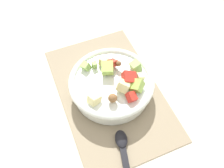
# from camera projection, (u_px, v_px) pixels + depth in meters

# --- Properties ---
(ground_plane) EXTENTS (2.40, 2.40, 0.00)m
(ground_plane) POSITION_uv_depth(u_px,v_px,m) (110.00, 92.00, 0.80)
(ground_plane) COLOR silver
(placemat) EXTENTS (0.50, 0.32, 0.01)m
(placemat) POSITION_uv_depth(u_px,v_px,m) (110.00, 92.00, 0.80)
(placemat) COLOR gray
(placemat) RESTS_ON ground_plane
(salad_bowl) EXTENTS (0.27, 0.27, 0.10)m
(salad_bowl) POSITION_uv_depth(u_px,v_px,m) (112.00, 85.00, 0.76)
(salad_bowl) COLOR white
(salad_bowl) RESTS_ON placemat
(serving_spoon) EXTENTS (0.21, 0.07, 0.01)m
(serving_spoon) POSITION_uv_depth(u_px,v_px,m) (124.00, 153.00, 0.67)
(serving_spoon) COLOR black
(serving_spoon) RESTS_ON placemat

